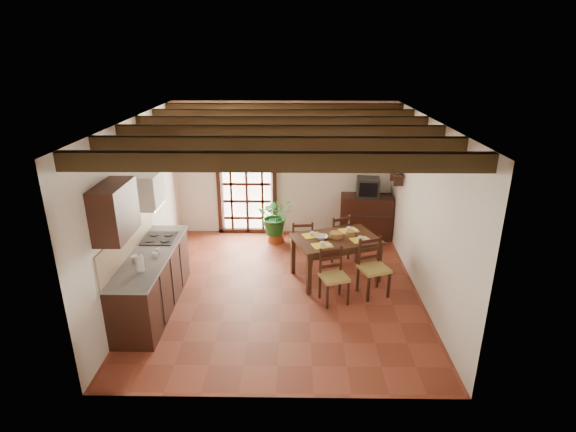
{
  "coord_description": "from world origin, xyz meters",
  "views": [
    {
      "loc": [
        0.2,
        -6.61,
        3.79
      ],
      "look_at": [
        0.1,
        0.4,
        1.15
      ],
      "focal_mm": 28.0,
      "sensor_mm": 36.0,
      "label": 1
    }
  ],
  "objects_px": {
    "pendant_lamp": "(339,160)",
    "chair_far_right": "(336,244)",
    "chair_near_right": "(373,278)",
    "dining_table": "(336,243)",
    "crt_tv": "(368,187)",
    "sideboard": "(366,217)",
    "chair_far_left": "(302,250)",
    "chair_near_left": "(334,286)",
    "potted_plant": "(276,216)",
    "kitchen_counter": "(152,280)"
  },
  "relations": [
    {
      "from": "chair_far_left",
      "to": "chair_far_right",
      "type": "bearing_deg",
      "value": -165.7
    },
    {
      "from": "sideboard",
      "to": "crt_tv",
      "type": "relative_size",
      "value": 2.2
    },
    {
      "from": "sideboard",
      "to": "crt_tv",
      "type": "bearing_deg",
      "value": -84.28
    },
    {
      "from": "sideboard",
      "to": "potted_plant",
      "type": "relative_size",
      "value": 0.52
    },
    {
      "from": "kitchen_counter",
      "to": "chair_far_left",
      "type": "relative_size",
      "value": 2.59
    },
    {
      "from": "chair_near_left",
      "to": "crt_tv",
      "type": "height_order",
      "value": "crt_tv"
    },
    {
      "from": "chair_near_right",
      "to": "chair_far_right",
      "type": "distance_m",
      "value": 1.42
    },
    {
      "from": "chair_near_left",
      "to": "pendant_lamp",
      "type": "xyz_separation_m",
      "value": [
        0.09,
        0.89,
        1.8
      ]
    },
    {
      "from": "chair_near_left",
      "to": "chair_far_left",
      "type": "distance_m",
      "value": 1.43
    },
    {
      "from": "chair_near_left",
      "to": "chair_near_right",
      "type": "relative_size",
      "value": 0.93
    },
    {
      "from": "chair_near_right",
      "to": "crt_tv",
      "type": "distance_m",
      "value": 2.51
    },
    {
      "from": "dining_table",
      "to": "potted_plant",
      "type": "xyz_separation_m",
      "value": [
        -1.09,
        1.52,
        -0.09
      ]
    },
    {
      "from": "chair_near_right",
      "to": "sideboard",
      "type": "bearing_deg",
      "value": 63.86
    },
    {
      "from": "chair_near_right",
      "to": "chair_far_right",
      "type": "height_order",
      "value": "chair_near_right"
    },
    {
      "from": "chair_near_left",
      "to": "potted_plant",
      "type": "xyz_separation_m",
      "value": [
        -1.0,
        2.31,
        0.3
      ]
    },
    {
      "from": "chair_near_right",
      "to": "chair_far_right",
      "type": "relative_size",
      "value": 1.04
    },
    {
      "from": "chair_far_left",
      "to": "pendant_lamp",
      "type": "distance_m",
      "value": 1.95
    },
    {
      "from": "chair_near_right",
      "to": "potted_plant",
      "type": "height_order",
      "value": "potted_plant"
    },
    {
      "from": "sideboard",
      "to": "pendant_lamp",
      "type": "xyz_separation_m",
      "value": [
        -0.8,
        -1.72,
        1.62
      ]
    },
    {
      "from": "crt_tv",
      "to": "kitchen_counter",
      "type": "bearing_deg",
      "value": -136.81
    },
    {
      "from": "dining_table",
      "to": "potted_plant",
      "type": "height_order",
      "value": "potted_plant"
    },
    {
      "from": "pendant_lamp",
      "to": "chair_far_right",
      "type": "bearing_deg",
      "value": 82.57
    },
    {
      "from": "sideboard",
      "to": "pendant_lamp",
      "type": "distance_m",
      "value": 2.49
    },
    {
      "from": "dining_table",
      "to": "crt_tv",
      "type": "bearing_deg",
      "value": 46.58
    },
    {
      "from": "dining_table",
      "to": "chair_far_left",
      "type": "distance_m",
      "value": 0.88
    },
    {
      "from": "dining_table",
      "to": "chair_near_right",
      "type": "bearing_deg",
      "value": -63.95
    },
    {
      "from": "potted_plant",
      "to": "pendant_lamp",
      "type": "bearing_deg",
      "value": -52.55
    },
    {
      "from": "crt_tv",
      "to": "dining_table",
      "type": "bearing_deg",
      "value": -108.11
    },
    {
      "from": "sideboard",
      "to": "potted_plant",
      "type": "height_order",
      "value": "potted_plant"
    },
    {
      "from": "chair_far_left",
      "to": "chair_far_right",
      "type": "height_order",
      "value": "chair_far_right"
    },
    {
      "from": "kitchen_counter",
      "to": "chair_far_right",
      "type": "relative_size",
      "value": 2.5
    },
    {
      "from": "chair_near_left",
      "to": "chair_far_left",
      "type": "relative_size",
      "value": 1.0
    },
    {
      "from": "potted_plant",
      "to": "chair_far_left",
      "type": "bearing_deg",
      "value": -61.85
    },
    {
      "from": "chair_far_left",
      "to": "crt_tv",
      "type": "distance_m",
      "value": 2.04
    },
    {
      "from": "kitchen_counter",
      "to": "dining_table",
      "type": "bearing_deg",
      "value": 19.34
    },
    {
      "from": "chair_near_right",
      "to": "pendant_lamp",
      "type": "distance_m",
      "value": 1.98
    },
    {
      "from": "chair_far_left",
      "to": "pendant_lamp",
      "type": "height_order",
      "value": "pendant_lamp"
    },
    {
      "from": "dining_table",
      "to": "chair_far_right",
      "type": "bearing_deg",
      "value": 63.84
    },
    {
      "from": "chair_far_left",
      "to": "sideboard",
      "type": "distance_m",
      "value": 1.87
    },
    {
      "from": "dining_table",
      "to": "crt_tv",
      "type": "relative_size",
      "value": 3.29
    },
    {
      "from": "dining_table",
      "to": "pendant_lamp",
      "type": "relative_size",
      "value": 1.91
    },
    {
      "from": "chair_near_right",
      "to": "potted_plant",
      "type": "relative_size",
      "value": 0.45
    },
    {
      "from": "chair_near_right",
      "to": "pendant_lamp",
      "type": "relative_size",
      "value": 1.11
    },
    {
      "from": "pendant_lamp",
      "to": "potted_plant",
      "type": "bearing_deg",
      "value": 127.45
    },
    {
      "from": "dining_table",
      "to": "chair_far_left",
      "type": "xyz_separation_m",
      "value": [
        -0.57,
        0.55,
        -0.39
      ]
    },
    {
      "from": "potted_plant",
      "to": "chair_far_right",
      "type": "bearing_deg",
      "value": -31.89
    },
    {
      "from": "dining_table",
      "to": "chair_near_right",
      "type": "distance_m",
      "value": 0.87
    },
    {
      "from": "chair_near_left",
      "to": "chair_near_right",
      "type": "height_order",
      "value": "chair_near_right"
    },
    {
      "from": "chair_near_right",
      "to": "crt_tv",
      "type": "height_order",
      "value": "crt_tv"
    },
    {
      "from": "chair_near_right",
      "to": "chair_near_left",
      "type": "bearing_deg",
      "value": 179.14
    }
  ]
}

